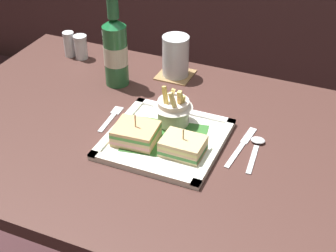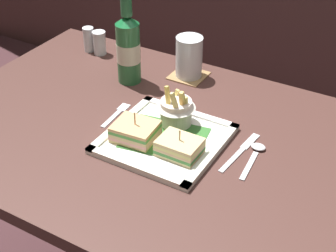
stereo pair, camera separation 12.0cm
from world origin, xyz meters
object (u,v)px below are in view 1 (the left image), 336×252
object	(u,v)px
spoon	(256,146)
beer_bottle	(115,50)
fries_cup	(173,108)
salt_shaker	(69,45)
sandwich_half_right	(183,146)
pepper_shaker	(81,48)
sandwich_half_left	(136,134)
knife	(242,145)
square_plate	(165,139)
dining_table	(171,170)
fork	(112,117)
water_glass	(176,59)

from	to	relation	value
spoon	beer_bottle	bearing A→B (deg)	162.44
fries_cup	spoon	world-z (taller)	fries_cup
spoon	salt_shaker	world-z (taller)	salt_shaker
beer_bottle	spoon	world-z (taller)	beer_bottle
sandwich_half_right	pepper_shaker	xyz separation A→B (m)	(-0.48, 0.34, 0.00)
sandwich_half_right	salt_shaker	xyz separation A→B (m)	(-0.52, 0.34, 0.01)
sandwich_half_left	knife	xyz separation A→B (m)	(0.24, 0.09, -0.03)
fries_cup	spoon	size ratio (longest dim) A/B	0.79
sandwich_half_left	fries_cup	distance (m)	0.12
square_plate	sandwich_half_right	distance (m)	0.07
dining_table	beer_bottle	xyz separation A→B (m)	(-0.25, 0.19, 0.21)
dining_table	fork	world-z (taller)	fork
pepper_shaker	knife	bearing A→B (deg)	-22.54
square_plate	pepper_shaker	world-z (taller)	pepper_shaker
sandwich_half_left	spoon	bearing A→B (deg)	20.57
beer_bottle	water_glass	world-z (taller)	beer_bottle
salt_shaker	pepper_shaker	world-z (taller)	salt_shaker
sandwich_half_right	beer_bottle	xyz separation A→B (m)	(-0.30, 0.24, 0.08)
knife	square_plate	bearing A→B (deg)	-162.04
beer_bottle	water_glass	distance (m)	0.18
beer_bottle	fork	distance (m)	0.21
sandwich_half_left	dining_table	bearing A→B (deg)	40.81
beer_bottle	knife	world-z (taller)	beer_bottle
square_plate	fork	bearing A→B (deg)	166.53
fork	salt_shaker	size ratio (longest dim) A/B	1.54
square_plate	salt_shaker	distance (m)	0.55
spoon	fork	bearing A→B (deg)	-176.36
sandwich_half_right	beer_bottle	bearing A→B (deg)	140.96
square_plate	fries_cup	distance (m)	0.08
salt_shaker	fries_cup	bearing A→B (deg)	-27.58
sandwich_half_left	pepper_shaker	xyz separation A→B (m)	(-0.36, 0.34, 0.00)
water_glass	salt_shaker	bearing A→B (deg)	-178.16
dining_table	sandwich_half_left	world-z (taller)	sandwich_half_left
fries_cup	salt_shaker	bearing A→B (deg)	152.42
dining_table	sandwich_half_right	bearing A→B (deg)	-46.19
fork	square_plate	bearing A→B (deg)	-13.47
beer_bottle	spoon	xyz separation A→B (m)	(0.45, -0.14, -0.10)
dining_table	beer_bottle	world-z (taller)	beer_bottle
water_glass	dining_table	bearing A→B (deg)	-69.68
fries_cup	square_plate	bearing A→B (deg)	-84.26
knife	salt_shaker	size ratio (longest dim) A/B	2.22
sandwich_half_left	spoon	size ratio (longest dim) A/B	0.76
dining_table	sandwich_half_left	size ratio (longest dim) A/B	11.77
dining_table	salt_shaker	distance (m)	0.56
beer_bottle	pepper_shaker	distance (m)	0.21
dining_table	fries_cup	distance (m)	0.17
water_glass	spoon	distance (m)	0.40
fork	salt_shaker	bearing A→B (deg)	137.81
spoon	fries_cup	bearing A→B (deg)	179.42
dining_table	sandwich_half_left	xyz separation A→B (m)	(-0.07, -0.06, 0.13)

